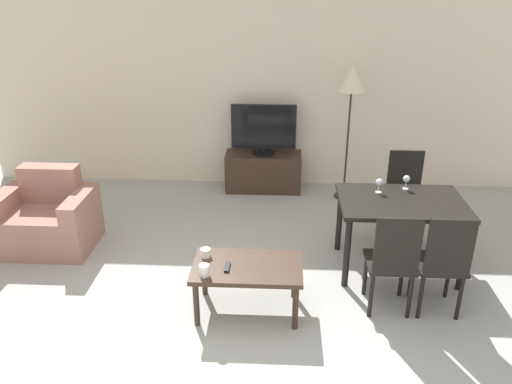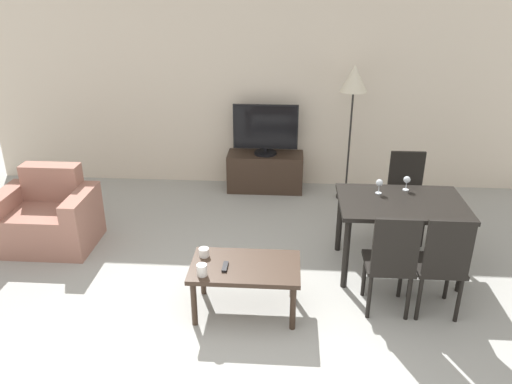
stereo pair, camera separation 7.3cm
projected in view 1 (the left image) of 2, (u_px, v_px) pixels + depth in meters
The scene contains 16 objects.
ground_plane at pixel (228, 371), 3.70m from camera, with size 18.00×18.00×0.00m, color #9E9E99.
wall_back at pixel (255, 86), 6.53m from camera, with size 7.32×0.06×2.70m.
armchair at pixel (47, 220), 5.29m from camera, with size 0.98×0.72×0.83m.
tv_stand at pixel (263, 172), 6.71m from camera, with size 1.00×0.41×0.51m.
tv at pixel (264, 130), 6.48m from camera, with size 0.84×0.29×0.67m.
coffee_table at pixel (247, 271), 4.21m from camera, with size 0.92×0.55×0.46m.
dining_table at pixel (401, 210), 4.74m from camera, with size 1.18×0.80×0.74m.
dining_chair_near at pixel (393, 259), 4.14m from camera, with size 0.40×0.40×0.96m.
dining_chair_far at pixel (405, 191), 5.43m from camera, with size 0.40×0.40×0.96m.
dining_chair_near_right at pixel (443, 260), 4.12m from camera, with size 0.40×0.40×0.96m.
floor_lamp at pixel (352, 84), 5.99m from camera, with size 0.33×0.33×1.72m.
remote_primary at pixel (227, 267), 4.14m from camera, with size 0.04×0.15×0.02m.
cup_white_near at pixel (204, 270), 4.02m from camera, with size 0.08×0.08×0.10m.
cup_colored_far at pixel (206, 253), 4.30m from camera, with size 0.09×0.09×0.08m.
wine_glass_left at pixel (379, 183), 4.82m from camera, with size 0.07×0.07×0.15m.
wine_glass_center at pixel (406, 180), 4.90m from camera, with size 0.07×0.07×0.15m.
Camera 1 is at (0.36, -2.84, 2.70)m, focal length 35.00 mm.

